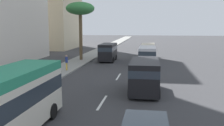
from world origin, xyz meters
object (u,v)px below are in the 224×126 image
van_fourth (147,55)px  van_sixth (148,50)px  van_fifth (108,51)px  pedestrian_mid_block (67,62)px  van_third (145,74)px  palm_tree (80,10)px  minibus_lead (14,98)px

van_fourth → van_sixth: size_ratio=1.01×
van_fifth → pedestrian_mid_block: size_ratio=3.08×
van_third → palm_tree: 19.67m
van_fourth → palm_tree: palm_tree is taller
van_fourth → van_fifth: size_ratio=1.05×
van_fifth → palm_tree: 6.97m
pedestrian_mid_block → palm_tree: (8.62, 0.77, 6.12)m
van_fifth → palm_tree: (-0.27, 3.87, 5.79)m
van_third → van_fourth: 13.66m
van_sixth → van_fourth: bearing=179.7°
van_sixth → pedestrian_mid_block: (-12.53, 8.70, -0.21)m
minibus_lead → palm_tree: bearing=-171.6°
van_fifth → pedestrian_mid_block: van_fifth is taller
van_fifth → van_fourth: bearing=62.6°
van_sixth → palm_tree: (-3.91, 9.47, 5.92)m
minibus_lead → van_sixth: (28.25, -5.87, -0.38)m
van_sixth → van_fifth: bearing=123.1°
minibus_lead → van_fifth: bearing=179.4°
van_fourth → van_sixth: bearing=-0.3°
minibus_lead → van_fifth: minibus_lead is taller
van_fourth → pedestrian_mid_block: bearing=124.7°
van_third → van_fifth: bearing=18.5°
minibus_lead → van_fourth: (21.73, -5.83, -0.32)m
minibus_lead → palm_tree: palm_tree is taller
van_third → palm_tree: (16.27, 9.41, 5.80)m
minibus_lead → pedestrian_mid_block: (15.72, 2.84, -0.58)m
minibus_lead → van_fifth: size_ratio=1.29×
minibus_lead → van_fifth: 24.61m
van_fourth → palm_tree: 11.41m
van_third → van_fourth: bearing=-0.1°
van_sixth → van_third: bearing=179.8°
van_fourth → van_fifth: 6.27m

